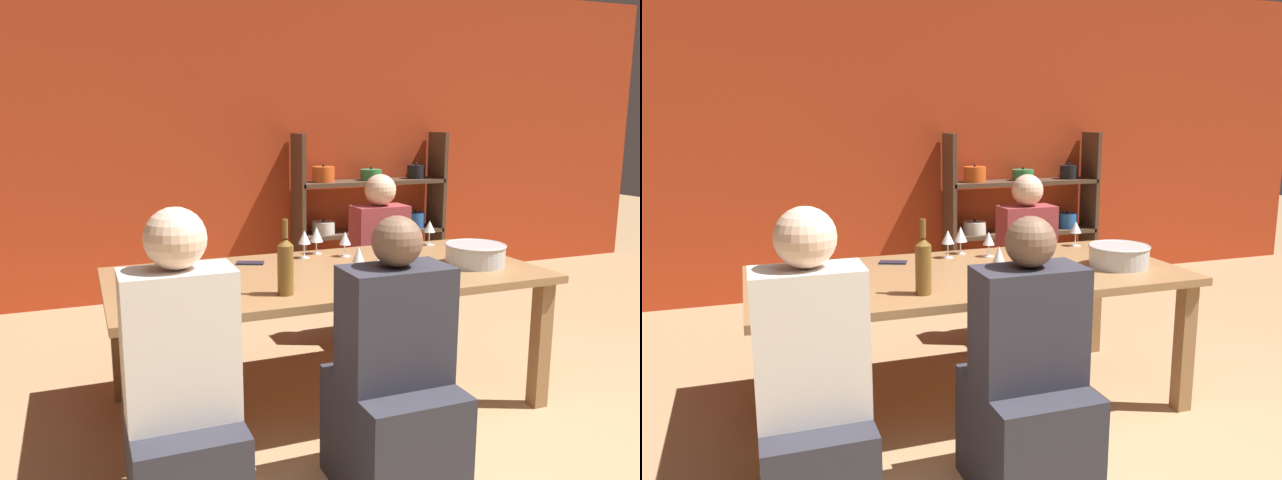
{
  "view_description": "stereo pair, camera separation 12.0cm",
  "coord_description": "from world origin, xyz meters",
  "views": [
    {
      "loc": [
        -1.31,
        -1.48,
        1.51
      ],
      "look_at": [
        -0.13,
        1.55,
        0.88
      ],
      "focal_mm": 35.0,
      "sensor_mm": 36.0,
      "label": 1
    },
    {
      "loc": [
        -1.2,
        -1.52,
        1.51
      ],
      "look_at": [
        -0.13,
        1.55,
        0.88
      ],
      "focal_mm": 35.0,
      "sensor_mm": 36.0,
      "label": 2
    }
  ],
  "objects": [
    {
      "name": "wine_glass_empty_b",
      "position": [
        0.38,
        1.61,
        0.84
      ],
      "size": [
        0.07,
        0.07,
        0.16
      ],
      "color": "white",
      "rests_on": "dining_table"
    },
    {
      "name": "person_near_b",
      "position": [
        -0.19,
        0.59,
        0.42
      ],
      "size": [
        0.43,
        0.53,
        1.15
      ],
      "color": "#2D2D38",
      "rests_on": "ground_plane"
    },
    {
      "name": "person_near_a",
      "position": [
        -1.02,
        0.6,
        0.45
      ],
      "size": [
        0.39,
        0.48,
        1.22
      ],
      "color": "#2D2D38",
      "rests_on": "ground_plane"
    },
    {
      "name": "shelf_unit",
      "position": [
        1.16,
        3.63,
        0.57
      ],
      "size": [
        1.44,
        0.3,
        1.39
      ],
      "color": "#4C3828",
      "rests_on": "ground_plane"
    },
    {
      "name": "wine_glass_red_c",
      "position": [
        -0.89,
        1.54,
        0.85
      ],
      "size": [
        0.06,
        0.06,
        0.18
      ],
      "color": "white",
      "rests_on": "dining_table"
    },
    {
      "name": "wine_glass_empty_a",
      "position": [
        -0.12,
        1.79,
        0.84
      ],
      "size": [
        0.07,
        0.07,
        0.16
      ],
      "color": "white",
      "rests_on": "dining_table"
    },
    {
      "name": "wine_glass_red_b",
      "position": [
        0.11,
        1.75,
        0.83
      ],
      "size": [
        0.07,
        0.07,
        0.15
      ],
      "color": "white",
      "rests_on": "dining_table"
    },
    {
      "name": "wine_glass_red_a",
      "position": [
        -0.02,
        1.87,
        0.84
      ],
      "size": [
        0.08,
        0.08,
        0.16
      ],
      "color": "white",
      "rests_on": "dining_table"
    },
    {
      "name": "wall_back_red",
      "position": [
        0.0,
        3.83,
        1.35
      ],
      "size": [
        8.8,
        0.06,
        2.7
      ],
      "color": "#B23819",
      "rests_on": "ground_plane"
    },
    {
      "name": "person_far_a",
      "position": [
        0.58,
        2.24,
        0.43
      ],
      "size": [
        0.37,
        0.46,
        1.15
      ],
      "rotation": [
        0.0,
        0.0,
        3.14
      ],
      "color": "#2D2D38",
      "rests_on": "ground_plane"
    },
    {
      "name": "cell_phone",
      "position": [
        -0.45,
        1.76,
        0.73
      ],
      "size": [
        0.17,
        0.12,
        0.01
      ],
      "color": "#1E2338",
      "rests_on": "dining_table"
    },
    {
      "name": "wine_bottle_green",
      "position": [
        -0.46,
        1.12,
        0.86
      ],
      "size": [
        0.07,
        0.07,
        0.35
      ],
      "color": "brown",
      "rests_on": "dining_table"
    },
    {
      "name": "wine_glass_red_d",
      "position": [
        -0.02,
        1.28,
        0.84
      ],
      "size": [
        0.06,
        0.06,
        0.16
      ],
      "color": "white",
      "rests_on": "dining_table"
    },
    {
      "name": "wine_glass_white_a",
      "position": [
        0.74,
        1.86,
        0.84
      ],
      "size": [
        0.07,
        0.07,
        0.16
      ],
      "color": "white",
      "rests_on": "dining_table"
    },
    {
      "name": "wine_glass_empty_c",
      "position": [
        -0.04,
        1.03,
        0.83
      ],
      "size": [
        0.07,
        0.07,
        0.15
      ],
      "color": "white",
      "rests_on": "dining_table"
    },
    {
      "name": "mixing_bowl",
      "position": [
        0.68,
        1.29,
        0.79
      ],
      "size": [
        0.33,
        0.33,
        0.12
      ],
      "color": "#B7BABC",
      "rests_on": "dining_table"
    },
    {
      "name": "dining_table",
      "position": [
        -0.13,
        1.45,
        0.65
      ],
      "size": [
        2.22,
        1.06,
        0.73
      ],
      "color": "olive",
      "rests_on": "ground_plane"
    }
  ]
}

